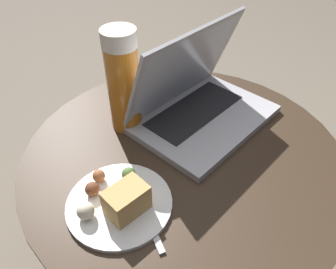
# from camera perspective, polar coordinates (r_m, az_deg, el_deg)

# --- Properties ---
(ground_plane) EXTENTS (6.00, 6.00, 0.00)m
(ground_plane) POSITION_cam_1_polar(r_m,az_deg,el_deg) (1.17, 1.90, -21.36)
(ground_plane) COLOR #726656
(table) EXTENTS (0.73, 0.73, 0.51)m
(table) POSITION_cam_1_polar(r_m,az_deg,el_deg) (0.85, 2.48, -9.24)
(table) COLOR #515156
(table) RESTS_ON ground_plane
(napkin) EXTENTS (0.17, 0.15, 0.00)m
(napkin) POSITION_cam_1_polar(r_m,az_deg,el_deg) (0.67, -9.54, -11.01)
(napkin) COLOR #B7332D
(napkin) RESTS_ON table
(laptop) EXTENTS (0.35, 0.25, 0.24)m
(laptop) POSITION_cam_1_polar(r_m,az_deg,el_deg) (0.82, 5.25, 5.64)
(laptop) COLOR #B2B2B7
(laptop) RESTS_ON table
(beer_glass) EXTENTS (0.08, 0.08, 0.25)m
(beer_glass) POSITION_cam_1_polar(r_m,az_deg,el_deg) (0.76, -7.81, 9.10)
(beer_glass) COLOR #C6701E
(beer_glass) RESTS_ON table
(snack_plate) EXTENTS (0.20, 0.20, 0.07)m
(snack_plate) POSITION_cam_1_polar(r_m,az_deg,el_deg) (0.64, -8.56, -11.31)
(snack_plate) COLOR white
(snack_plate) RESTS_ON table
(fork) EXTENTS (0.10, 0.18, 0.00)m
(fork) POSITION_cam_1_polar(r_m,az_deg,el_deg) (0.65, -4.75, -11.84)
(fork) COLOR #B2B2B7
(fork) RESTS_ON table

